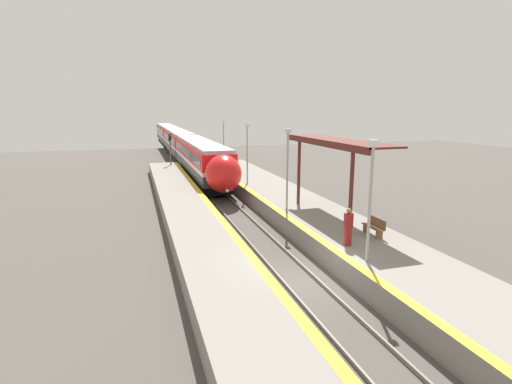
# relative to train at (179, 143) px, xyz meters

# --- Properties ---
(ground_plane) EXTENTS (120.00, 120.00, 0.00)m
(ground_plane) POSITION_rel_train_xyz_m (0.00, -44.38, -2.23)
(ground_plane) COLOR #4C4742
(rail_left) EXTENTS (0.08, 90.00, 0.15)m
(rail_left) POSITION_rel_train_xyz_m (-0.72, -44.38, -2.15)
(rail_left) COLOR slate
(rail_left) RESTS_ON ground_plane
(rail_right) EXTENTS (0.08, 90.00, 0.15)m
(rail_right) POSITION_rel_train_xyz_m (0.72, -44.38, -2.15)
(rail_right) COLOR slate
(rail_right) RESTS_ON ground_plane
(train) EXTENTS (2.84, 62.59, 3.89)m
(train) POSITION_rel_train_xyz_m (0.00, 0.00, 0.00)
(train) COLOR black
(train) RESTS_ON ground_plane
(platform_right) EXTENTS (4.44, 64.00, 1.04)m
(platform_right) POSITION_rel_train_xyz_m (3.88, -44.38, -1.71)
(platform_right) COLOR gray
(platform_right) RESTS_ON ground_plane
(platform_left) EXTENTS (3.13, 64.00, 1.04)m
(platform_left) POSITION_rel_train_xyz_m (-3.23, -44.38, -1.71)
(platform_left) COLOR gray
(platform_left) RESTS_ON ground_plane
(platform_bench) EXTENTS (0.44, 1.46, 0.89)m
(platform_bench) POSITION_rel_train_xyz_m (4.66, -42.53, -0.73)
(platform_bench) COLOR brown
(platform_bench) RESTS_ON platform_right
(person_waiting) EXTENTS (0.36, 0.23, 1.74)m
(person_waiting) POSITION_rel_train_xyz_m (2.67, -43.48, -0.29)
(person_waiting) COLOR maroon
(person_waiting) RESTS_ON platform_right
(railway_signal) EXTENTS (0.28, 0.28, 4.38)m
(railway_signal) POSITION_rel_train_xyz_m (-2.56, -14.62, 0.45)
(railway_signal) COLOR #59595E
(railway_signal) RESTS_ON ground_plane
(lamppost_near) EXTENTS (0.36, 0.20, 4.88)m
(lamppost_near) POSITION_rel_train_xyz_m (2.49, -45.33, 1.63)
(lamppost_near) COLOR #9E9EA3
(lamppost_near) RESTS_ON platform_right
(lamppost_mid) EXTENTS (0.36, 0.20, 4.88)m
(lamppost_mid) POSITION_rel_train_xyz_m (2.49, -36.40, 1.63)
(lamppost_mid) COLOR #9E9EA3
(lamppost_mid) RESTS_ON platform_right
(lamppost_far) EXTENTS (0.36, 0.20, 4.88)m
(lamppost_far) POSITION_rel_train_xyz_m (2.49, -27.48, 1.63)
(lamppost_far) COLOR #9E9EA3
(lamppost_far) RESTS_ON platform_right
(lamppost_farthest) EXTENTS (0.36, 0.20, 4.88)m
(lamppost_farthest) POSITION_rel_train_xyz_m (2.49, -18.55, 1.63)
(lamppost_farthest) COLOR #9E9EA3
(lamppost_farthest) RESTS_ON platform_right
(station_canopy) EXTENTS (2.02, 9.48, 4.38)m
(station_canopy) POSITION_rel_train_xyz_m (4.26, -38.60, 2.84)
(station_canopy) COLOR #511E19
(station_canopy) RESTS_ON platform_right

